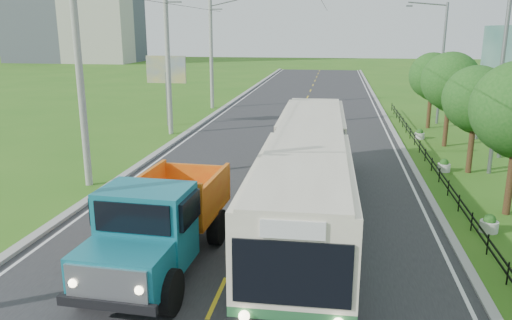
% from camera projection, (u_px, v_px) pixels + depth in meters
% --- Properties ---
extents(ground, '(240.00, 240.00, 0.00)m').
position_uv_depth(ground, '(217.00, 298.00, 13.55)').
color(ground, '#2F6919').
rests_on(ground, ground).
extents(road, '(14.00, 120.00, 0.02)m').
position_uv_depth(road, '(288.00, 141.00, 32.65)').
color(road, '#28282B').
rests_on(road, ground).
extents(curb_left, '(0.40, 120.00, 0.15)m').
position_uv_depth(curb_left, '(182.00, 136.00, 33.73)').
color(curb_left, '#9E9E99').
rests_on(curb_left, ground).
extents(curb_right, '(0.30, 120.00, 0.10)m').
position_uv_depth(curb_right, '(400.00, 144.00, 31.55)').
color(curb_right, '#9E9E99').
rests_on(curb_right, ground).
extents(edge_line_left, '(0.12, 120.00, 0.00)m').
position_uv_depth(edge_line_left, '(190.00, 137.00, 33.66)').
color(edge_line_left, silver).
rests_on(edge_line_left, road).
extents(edge_line_right, '(0.12, 120.00, 0.00)m').
position_uv_depth(edge_line_right, '(392.00, 144.00, 31.64)').
color(edge_line_right, silver).
rests_on(edge_line_right, road).
extents(centre_dash, '(0.12, 2.20, 0.00)m').
position_uv_depth(centre_dash, '(217.00, 297.00, 13.54)').
color(centre_dash, yellow).
rests_on(centre_dash, road).
extents(railing_right, '(0.04, 40.00, 0.60)m').
position_uv_depth(railing_right, '(432.00, 165.00, 25.63)').
color(railing_right, black).
rests_on(railing_right, ground).
extents(pole_near, '(3.51, 0.32, 10.00)m').
position_uv_depth(pole_near, '(80.00, 75.00, 22.11)').
color(pole_near, gray).
rests_on(pole_near, ground).
extents(pole_mid, '(3.51, 0.32, 10.00)m').
position_uv_depth(pole_mid, '(168.00, 60.00, 33.58)').
color(pole_mid, gray).
rests_on(pole_mid, ground).
extents(pole_far, '(3.51, 0.32, 10.00)m').
position_uv_depth(pole_far, '(212.00, 52.00, 45.04)').
color(pole_far, gray).
rests_on(pole_far, ground).
extents(tree_fourth, '(3.24, 3.31, 5.40)m').
position_uv_depth(tree_fourth, '(476.00, 102.00, 24.65)').
color(tree_fourth, '#382314').
rests_on(tree_fourth, ground).
extents(tree_fifth, '(3.48, 3.52, 5.80)m').
position_uv_depth(tree_fifth, '(451.00, 84.00, 30.31)').
color(tree_fifth, '#382314').
rests_on(tree_fifth, ground).
extents(tree_back, '(3.30, 3.36, 5.50)m').
position_uv_depth(tree_back, '(432.00, 78.00, 36.09)').
color(tree_back, '#382314').
rests_on(tree_back, ground).
extents(streetlight_mid, '(3.02, 0.20, 9.07)m').
position_uv_depth(streetlight_mid, '(497.00, 76.00, 24.06)').
color(streetlight_mid, slate).
rests_on(streetlight_mid, ground).
extents(streetlight_far, '(3.02, 0.20, 9.07)m').
position_uv_depth(streetlight_far, '(440.00, 59.00, 37.43)').
color(streetlight_far, slate).
rests_on(streetlight_far, ground).
extents(planter_near, '(0.64, 0.64, 0.67)m').
position_uv_depth(planter_near, '(489.00, 224.00, 17.90)').
color(planter_near, silver).
rests_on(planter_near, ground).
extents(planter_mid, '(0.64, 0.64, 0.67)m').
position_uv_depth(planter_mid, '(444.00, 166.00, 25.54)').
color(planter_mid, silver).
rests_on(planter_mid, ground).
extents(planter_far, '(0.64, 0.64, 0.67)m').
position_uv_depth(planter_far, '(420.00, 135.00, 33.18)').
color(planter_far, silver).
rests_on(planter_far, ground).
extents(billboard_left, '(3.00, 0.20, 5.20)m').
position_uv_depth(billboard_left, '(166.00, 74.00, 36.94)').
color(billboard_left, slate).
rests_on(billboard_left, ground).
extents(billboard_right, '(0.24, 6.00, 7.30)m').
position_uv_depth(billboard_right, '(497.00, 60.00, 29.43)').
color(billboard_right, slate).
rests_on(billboard_right, ground).
extents(apartment_far, '(24.00, 14.00, 26.00)m').
position_uv_depth(apartment_far, '(34.00, 7.00, 137.07)').
color(apartment_far, '#B7B2A3').
rests_on(apartment_far, ground).
extents(bus, '(3.17, 17.54, 3.38)m').
position_uv_depth(bus, '(308.00, 167.00, 18.82)').
color(bus, '#286436').
rests_on(bus, ground).
extents(dump_truck, '(2.93, 6.92, 2.86)m').
position_uv_depth(dump_truck, '(160.00, 218.00, 14.84)').
color(dump_truck, '#157183').
rests_on(dump_truck, ground).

